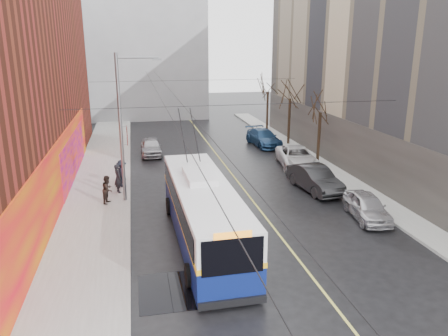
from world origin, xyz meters
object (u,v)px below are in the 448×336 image
object	(u,v)px
tree_far	(268,85)
parked_car_c	(296,157)
tree_near	(321,103)
pedestrian_c	(122,173)
streetlight_pole	(123,125)
following_car	(151,147)
tree_mid	(290,90)
pedestrian_a	(118,178)
pedestrian_b	(108,189)
parked_car_a	(367,206)
parked_car_b	(315,179)
trolleybus	(203,211)
parked_car_d	(264,138)

from	to	relation	value
tree_far	parked_car_c	distance (m)	15.21
tree_near	pedestrian_c	bearing A→B (deg)	-167.99
streetlight_pole	tree_near	xyz separation A→B (m)	(15.14, 6.00, 0.13)
streetlight_pole	following_car	world-z (taller)	streetlight_pole
streetlight_pole	tree_mid	xyz separation A→B (m)	(15.14, 13.00, 0.41)
streetlight_pole	pedestrian_a	xyz separation A→B (m)	(-0.59, 1.56, -3.76)
pedestrian_c	pedestrian_b	bearing A→B (deg)	146.81
following_car	pedestrian_b	xyz separation A→B (m)	(-3.10, -12.04, 0.26)
parked_car_a	parked_car_b	bearing A→B (deg)	107.84
streetlight_pole	pedestrian_c	distance (m)	4.65
trolleybus	pedestrian_c	xyz separation A→B (m)	(-4.07, 9.19, -0.54)
pedestrian_c	parked_car_a	bearing A→B (deg)	-139.67
streetlight_pole	parked_car_d	world-z (taller)	streetlight_pole
parked_car_a	parked_car_c	distance (m)	10.98
tree_mid	parked_car_a	distance (m)	19.07
parked_car_b	following_car	world-z (taller)	parked_car_b
following_car	parked_car_d	bearing A→B (deg)	7.52
parked_car_d	pedestrian_a	xyz separation A→B (m)	(-13.30, -11.63, 0.31)
pedestrian_a	tree_near	bearing A→B (deg)	-95.12
parked_car_c	pedestrian_b	size ratio (longest dim) A/B	3.29
parked_car_b	parked_car_d	xyz separation A→B (m)	(0.50, 13.48, -0.05)
tree_near	trolleybus	bearing A→B (deg)	-132.45
parked_car_b	parked_car_d	world-z (taller)	parked_car_b
parked_car_a	pedestrian_c	distance (m)	15.76
tree_mid	pedestrian_a	size ratio (longest dim) A/B	3.55
parked_car_b	parked_car_c	distance (m)	5.93
tree_near	parked_car_c	distance (m)	4.66
parked_car_a	pedestrian_a	world-z (taller)	pedestrian_a
tree_mid	parked_car_a	size ratio (longest dim) A/B	1.59
streetlight_pole	tree_far	size ratio (longest dim) A/B	1.37
streetlight_pole	tree_near	size ratio (longest dim) A/B	1.41
streetlight_pole	pedestrian_b	world-z (taller)	streetlight_pole
pedestrian_a	trolleybus	bearing A→B (deg)	-172.77
parked_car_b	pedestrian_c	xyz separation A→B (m)	(-12.57, 2.99, 0.24)
streetlight_pole	tree_far	world-z (taller)	streetlight_pole
parked_car_d	pedestrian_a	world-z (taller)	pedestrian_a
parked_car_d	pedestrian_b	xyz separation A→B (m)	(-13.85, -13.51, 0.23)
following_car	streetlight_pole	bearing A→B (deg)	-99.78
streetlight_pole	tree_far	distance (m)	25.09
streetlight_pole	parked_car_d	xyz separation A→B (m)	(12.71, 13.19, -4.07)
parked_car_a	pedestrian_b	bearing A→B (deg)	167.91
parked_car_a	pedestrian_c	bearing A→B (deg)	156.50
parked_car_b	following_car	xyz separation A→B (m)	(-10.25, 12.00, -0.08)
trolleybus	streetlight_pole	bearing A→B (deg)	118.73
tree_mid	parked_car_c	distance (m)	8.90
parked_car_b	parked_car_c	bearing A→B (deg)	73.96
parked_car_a	pedestrian_c	xyz separation A→B (m)	(-13.50, 8.11, 0.36)
parked_car_a	pedestrian_a	size ratio (longest dim) A/B	2.23
parked_car_a	pedestrian_a	bearing A→B (deg)	160.59
tree_near	parked_car_a	xyz separation A→B (m)	(-2.00, -11.41, -4.26)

